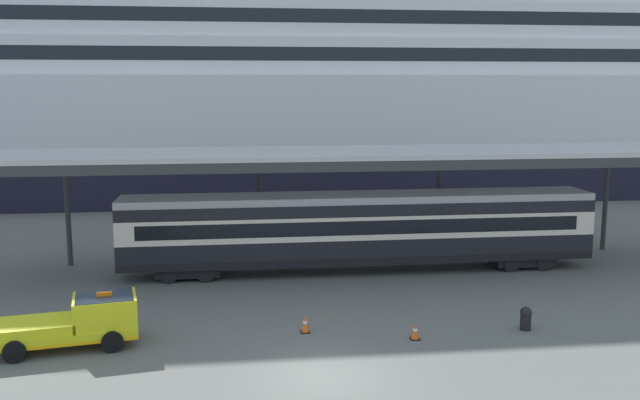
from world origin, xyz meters
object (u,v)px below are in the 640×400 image
(traffic_cone_mid, at_px, (305,324))
(train_carriage, at_px, (359,228))
(quay_bollard, at_px, (526,317))
(traffic_cone_near, at_px, (415,331))
(cruise_ship, at_px, (261,43))
(service_truck, at_px, (79,321))

(traffic_cone_mid, bearing_deg, train_carriage, 67.09)
(train_carriage, height_order, quay_bollard, train_carriage)
(train_carriage, xyz_separation_m, quay_bollard, (5.04, -9.70, -1.80))
(traffic_cone_near, height_order, quay_bollard, quay_bollard)
(cruise_ship, bearing_deg, traffic_cone_mid, -90.44)
(cruise_ship, height_order, traffic_cone_near, cruise_ship)
(train_carriage, xyz_separation_m, service_truck, (-12.30, -9.33, -1.32))
(cruise_ship, distance_m, quay_bollard, 46.70)
(service_truck, relative_size, traffic_cone_mid, 7.53)
(service_truck, height_order, quay_bollard, service_truck)
(cruise_ship, xyz_separation_m, traffic_cone_near, (3.80, -44.51, -13.30))
(train_carriage, bearing_deg, traffic_cone_near, -87.93)
(cruise_ship, height_order, train_carriage, cruise_ship)
(traffic_cone_mid, bearing_deg, service_truck, -177.17)
(traffic_cone_mid, xyz_separation_m, quay_bollard, (8.80, -0.79, 0.16))
(traffic_cone_mid, relative_size, quay_bollard, 0.76)
(quay_bollard, bearing_deg, traffic_cone_near, -173.86)
(train_carriage, xyz_separation_m, traffic_cone_mid, (-3.76, -8.91, -1.96))
(service_truck, height_order, traffic_cone_near, service_truck)
(train_carriage, height_order, traffic_cone_mid, train_carriage)
(cruise_ship, relative_size, train_carriage, 6.32)
(cruise_ship, height_order, service_truck, cruise_ship)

